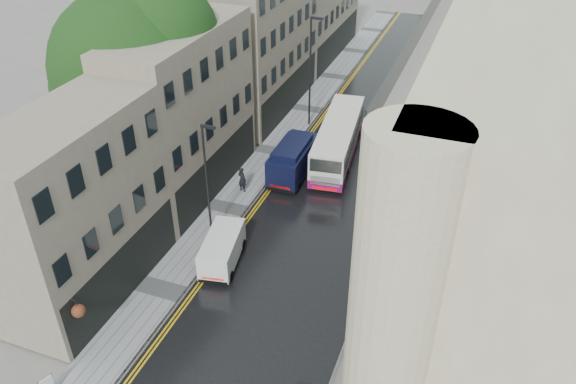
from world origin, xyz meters
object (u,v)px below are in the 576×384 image
Objects in this scene: cream_bus at (316,158)px; lamp_post_near at (207,185)px; tree_far at (226,43)px; pedestrian at (242,179)px; navy_van at (270,169)px; white_lorry at (407,106)px; white_van at (201,264)px; tree_near at (133,92)px; lamp_post_far at (310,73)px.

cream_bus is 10.30m from lamp_post_near.
tree_far is 14.23m from pedestrian.
navy_van is 0.72× the size of lamp_post_near.
navy_van is (7.94, -10.18, -4.82)m from tree_far.
white_lorry is 23.60m from white_van.
tree_far is at bearing 88.68° from tree_near.
tree_near is at bearing 150.68° from lamp_post_near.
white_lorry is 1.88× the size of white_van.
tree_far is 18.49m from lamp_post_near.
lamp_post_far reaches higher than cream_bus.
lamp_post_far is (-0.53, 10.03, 3.21)m from navy_van.
tree_far is 7.59m from lamp_post_far.
white_lorry is (15.42, 15.06, -4.90)m from tree_near.
white_lorry is at bearing 7.77° from tree_far.
tree_far is at bearing 127.38° from navy_van.
navy_van is at bearing -52.05° from tree_far.
lamp_post_far is at bearing 88.18° from lamp_post_near.
navy_van is at bearing 18.88° from tree_near.
lamp_post_near is 0.84× the size of lamp_post_far.
pedestrian is (6.43, -11.59, -5.20)m from tree_far.
cream_bus is 1.95× the size of navy_van.
white_van is (-7.22, -22.44, -1.10)m from white_lorry.
cream_bus is 1.18× the size of lamp_post_far.
white_van is 2.26× the size of pedestrian.
pedestrian is at bearing -60.98° from tree_far.
white_lorry is at bearing 44.33° from tree_near.
lamp_post_far reaches higher than white_lorry.
lamp_post_far is at bearing 59.03° from tree_near.
white_lorry is at bearing 16.93° from lamp_post_far.
cream_bus is at bearing 68.27° from white_van.
navy_van reaches higher than white_van.
pedestrian is (-4.01, -3.89, -0.44)m from cream_bus.
white_van is 20.56m from lamp_post_far.
tree_far is (0.30, 13.00, -0.72)m from tree_near.
lamp_post_far is at bearing -1.16° from tree_far.
white_lorry is (15.12, 2.06, -4.19)m from tree_far.
pedestrian is 6.17m from lamp_post_near.
lamp_post_far is (-7.71, -2.21, 2.57)m from white_lorry.
lamp_post_far reaches higher than pedestrian.
lamp_post_far reaches higher than navy_van.
tree_near is 10.32m from navy_van.
lamp_post_near is (6.81, -17.03, -2.31)m from tree_far.
cream_bus is at bearing -106.60° from white_lorry.
tree_far reaches higher than lamp_post_far.
tree_far is 6.85× the size of pedestrian.
pedestrian is at bearing -137.66° from navy_van.
tree_near reaches higher than cream_bus.
pedestrian is at bearing -142.37° from cream_bus.
white_van is at bearing -90.79° from navy_van.
cream_bus reaches higher than white_van.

